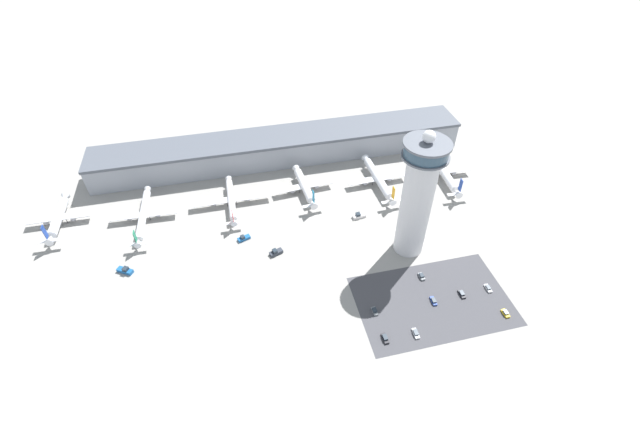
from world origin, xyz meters
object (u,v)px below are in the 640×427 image
airplane_gate_echo (378,179)px  car_grey_coupe (375,311)px  car_navy_sedan (416,333)px  airplane_gate_alpha (58,218)px  car_green_van (433,301)px  service_truck_baggage (359,216)px  car_blue_compact (488,288)px  airplane_gate_charlie (231,200)px  car_yellow_taxi (505,313)px  car_black_suv (462,294)px  service_truck_fuel (244,238)px  airplane_gate_delta (304,186)px  airplane_gate_bravo (143,215)px  service_truck_catering (276,252)px  car_silver_sedan (385,338)px  service_truck_water (125,270)px  control_tower (418,196)px  airplane_gate_foxtrot (443,171)px  car_white_wagon (421,276)px

airplane_gate_echo → car_grey_coupe: (-29.01, -80.87, -3.52)m
airplane_gate_echo → car_navy_sedan: 96.01m
airplane_gate_alpha → car_green_van: airplane_gate_alpha is taller
service_truck_baggage → car_blue_compact: service_truck_baggage is taller
airplane_gate_echo → service_truck_baggage: 30.08m
airplane_gate_charlie → car_navy_sedan: size_ratio=8.88×
car_blue_compact → car_yellow_taxi: car_yellow_taxi is taller
car_black_suv → car_navy_sedan: size_ratio=0.95×
service_truck_fuel → car_blue_compact: (99.49, -54.37, -0.31)m
airplane_gate_delta → airplane_gate_bravo: bearing=-177.0°
car_blue_compact → airplane_gate_bravo: bearing=151.7°
airplane_gate_bravo → car_navy_sedan: bearing=-40.7°
service_truck_catering → service_truck_baggage: bearing=19.0°
car_silver_sedan → car_black_suv: bearing=18.2°
airplane_gate_charlie → service_truck_fuel: (3.57, -26.88, -3.00)m
airplane_gate_bravo → service_truck_water: (-6.12, -33.52, -2.84)m
car_silver_sedan → car_green_van: 28.55m
airplane_gate_alpha → car_silver_sedan: airplane_gate_alpha is taller
car_navy_sedan → control_tower: bearing=71.9°
service_truck_fuel → car_silver_sedan: 82.72m
car_black_suv → airplane_gate_charlie: bearing=138.0°
airplane_gate_delta → car_navy_sedan: (24.38, -97.29, -3.50)m
car_green_van → car_yellow_taxi: bearing=-25.6°
airplane_gate_bravo → car_silver_sedan: bearing=-44.0°
airplane_gate_foxtrot → car_green_van: (-41.22, -79.68, -3.68)m
service_truck_fuel → airplane_gate_foxtrot: bearing=12.0°
service_truck_catering → service_truck_baggage: 47.92m
car_white_wagon → airplane_gate_charlie: bearing=138.6°
car_green_van → car_navy_sedan: 18.53m
airplane_gate_echo → car_blue_compact: airplane_gate_echo is taller
car_navy_sedan → car_grey_coupe: size_ratio=1.12×
airplane_gate_echo → airplane_gate_foxtrot: bearing=-3.0°
service_truck_water → car_white_wagon: (127.84, -33.08, -0.44)m
car_white_wagon → car_navy_sedan: bearing=-117.6°
airplane_gate_echo → service_truck_fuel: 81.56m
airplane_gate_foxtrot → car_grey_coupe: airplane_gate_foxtrot is taller
car_green_van → service_truck_baggage: bearing=104.4°
airplane_gate_charlie → service_truck_baggage: bearing=-21.2°
car_yellow_taxi → service_truck_baggage: bearing=120.2°
airplane_gate_alpha → airplane_gate_foxtrot: size_ratio=0.81×
control_tower → car_white_wagon: bearing=-93.0°
car_navy_sedan → car_black_suv: bearing=26.8°
car_yellow_taxi → car_green_van: car_yellow_taxi is taller
airplane_gate_bravo → car_blue_compact: (147.01, -79.29, -3.34)m
car_yellow_taxi → car_grey_coupe: car_yellow_taxi is taller
service_truck_catering → service_truck_water: 67.47m
airplane_gate_alpha → service_truck_baggage: size_ratio=5.00×
service_truck_catering → car_grey_coupe: service_truck_catering is taller
service_truck_catering → car_yellow_taxi: size_ratio=1.62×
airplane_gate_delta → service_truck_water: size_ratio=4.78×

